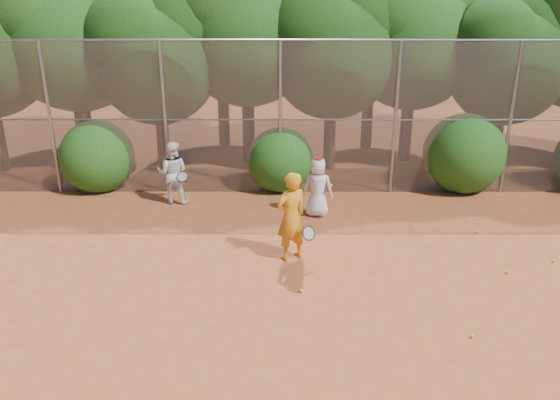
{
  "coord_description": "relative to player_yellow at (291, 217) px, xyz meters",
  "views": [
    {
      "loc": [
        -0.98,
        -8.0,
        5.13
      ],
      "look_at": [
        -1.0,
        2.5,
        1.1
      ],
      "focal_mm": 35.0,
      "sensor_mm": 36.0,
      "label": 1
    }
  ],
  "objects": [
    {
      "name": "ground",
      "position": [
        0.78,
        -2.04,
        -0.92
      ],
      "size": [
        80.0,
        80.0,
        0.0
      ],
      "primitive_type": "plane",
      "color": "#9E4823",
      "rests_on": "ground"
    },
    {
      "name": "fence_back",
      "position": [
        0.66,
        3.96,
        1.13
      ],
      "size": [
        20.05,
        0.09,
        4.03
      ],
      "color": "gray",
      "rests_on": "ground"
    },
    {
      "name": "tree_1",
      "position": [
        -6.16,
        6.5,
        3.24
      ],
      "size": [
        4.64,
        4.03,
        6.35
      ],
      "color": "black",
      "rests_on": "ground"
    },
    {
      "name": "tree_2",
      "position": [
        -3.67,
        5.8,
        2.66
      ],
      "size": [
        3.99,
        3.47,
        5.47
      ],
      "color": "black",
      "rests_on": "ground"
    },
    {
      "name": "tree_3",
      "position": [
        -1.16,
        6.81,
        3.47
      ],
      "size": [
        4.89,
        4.26,
        6.7
      ],
      "color": "black",
      "rests_on": "ground"
    },
    {
      "name": "tree_4",
      "position": [
        1.33,
        6.2,
        2.83
      ],
      "size": [
        4.19,
        3.64,
        5.73
      ],
      "color": "black",
      "rests_on": "ground"
    },
    {
      "name": "tree_5",
      "position": [
        3.83,
        7.0,
        3.12
      ],
      "size": [
        4.51,
        3.92,
        6.17
      ],
      "color": "black",
      "rests_on": "ground"
    },
    {
      "name": "tree_6",
      "position": [
        6.33,
        6.0,
        2.54
      ],
      "size": [
        3.86,
        3.36,
        5.29
      ],
      "color": "black",
      "rests_on": "ground"
    },
    {
      "name": "tree_9",
      "position": [
        -7.16,
        8.81,
        3.41
      ],
      "size": [
        4.83,
        4.2,
        6.62
      ],
      "color": "black",
      "rests_on": "ground"
    },
    {
      "name": "tree_10",
      "position": [
        -2.16,
        9.01,
        3.7
      ],
      "size": [
        5.15,
        4.48,
        7.06
      ],
      "color": "black",
      "rests_on": "ground"
    },
    {
      "name": "tree_11",
      "position": [
        2.84,
        8.6,
        3.24
      ],
      "size": [
        4.64,
        4.03,
        6.35
      ],
      "color": "black",
      "rests_on": "ground"
    },
    {
      "name": "tree_12",
      "position": [
        7.34,
        9.21,
        3.59
      ],
      "size": [
        5.02,
        4.37,
        6.88
      ],
      "color": "black",
      "rests_on": "ground"
    },
    {
      "name": "bush_0",
      "position": [
        -5.22,
        4.26,
        0.08
      ],
      "size": [
        2.0,
        2.0,
        2.0
      ],
      "primitive_type": "sphere",
      "color": "#1A4D13",
      "rests_on": "ground"
    },
    {
      "name": "bush_1",
      "position": [
        -0.22,
        4.26,
        -0.02
      ],
      "size": [
        1.8,
        1.8,
        1.8
      ],
      "primitive_type": "sphere",
      "color": "#1A4D13",
      "rests_on": "ground"
    },
    {
      "name": "bush_2",
      "position": [
        4.78,
        4.26,
        0.18
      ],
      "size": [
        2.2,
        2.2,
        2.2
      ],
      "primitive_type": "sphere",
      "color": "#1A4D13",
      "rests_on": "ground"
    },
    {
      "name": "player_yellow",
      "position": [
        0.0,
        0.0,
        0.0
      ],
      "size": [
        0.92,
        0.74,
        1.85
      ],
      "rotation": [
        0.0,
        0.0,
        3.71
      ],
      "color": "orange",
      "rests_on": "ground"
    },
    {
      "name": "player_teen",
      "position": [
        0.68,
        2.28,
        -0.19
      ],
      "size": [
        0.8,
        0.61,
        1.48
      ],
      "rotation": [
        0.0,
        0.0,
        2.91
      ],
      "color": "white",
      "rests_on": "ground"
    },
    {
      "name": "player_white",
      "position": [
        -2.96,
        3.16,
        -0.11
      ],
      "size": [
        0.87,
        0.75,
        1.62
      ],
      "rotation": [
        0.0,
        0.0,
        3.11
      ],
      "color": "white",
      "rests_on": "ground"
    },
    {
      "name": "ball_0",
      "position": [
        4.18,
        -0.67,
        -0.89
      ],
      "size": [
        0.07,
        0.07,
        0.07
      ],
      "primitive_type": "sphere",
      "color": "#C0CF25",
      "rests_on": "ground"
    },
    {
      "name": "ball_1",
      "position": [
        4.23,
        1.22,
        -0.89
      ],
      "size": [
        0.07,
        0.07,
        0.07
      ],
      "primitive_type": "sphere",
      "color": "#C0CF25",
      "rests_on": "ground"
    },
    {
      "name": "ball_2",
      "position": [
        2.82,
        -2.76,
        -0.89
      ],
      "size": [
        0.07,
        0.07,
        0.07
      ],
      "primitive_type": "sphere",
      "color": "#C0CF25",
      "rests_on": "ground"
    },
    {
      "name": "ball_3",
      "position": [
        5.3,
        -0.2,
        -0.89
      ],
      "size": [
        0.07,
        0.07,
        0.07
      ],
      "primitive_type": "sphere",
      "color": "#C0CF25",
      "rests_on": "ground"
    },
    {
      "name": "ball_4",
      "position": [
        0.17,
        -1.37,
        -0.89
      ],
      "size": [
        0.07,
        0.07,
        0.07
      ],
      "primitive_type": "sphere",
      "color": "#C0CF25",
      "rests_on": "ground"
    }
  ]
}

